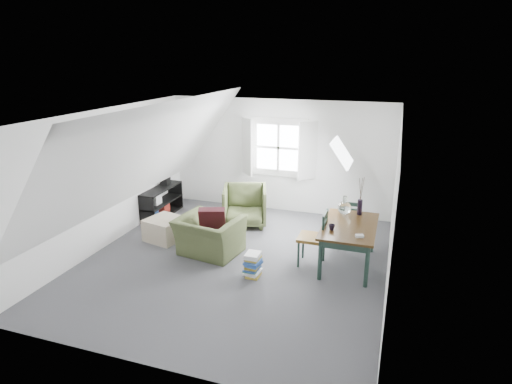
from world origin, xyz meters
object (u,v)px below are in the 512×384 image
(ottoman, at_px, (165,229))
(dining_chair_far, at_px, (353,219))
(dining_table, at_px, (349,230))
(magazine_stack, at_px, (253,265))
(dining_chair_near, at_px, (314,237))
(media_shelf, at_px, (160,204))
(armchair_far, at_px, (245,224))
(armchair_near, at_px, (210,253))

(ottoman, bearing_deg, dining_chair_far, 18.83)
(dining_table, bearing_deg, magazine_stack, -150.32)
(dining_chair_near, bearing_deg, magazine_stack, -66.70)
(dining_table, relative_size, media_shelf, 1.16)
(ottoman, height_order, magazine_stack, ottoman)
(armchair_far, xyz_separation_m, ottoman, (-1.18, -1.22, 0.21))
(ottoman, relative_size, media_shelf, 0.51)
(magazine_stack, bearing_deg, armchair_far, 113.11)
(dining_chair_far, distance_m, dining_chair_near, 1.38)
(armchair_near, xyz_separation_m, armchair_far, (0.12, 1.52, 0.00))
(dining_chair_far, height_order, media_shelf, dining_chair_far)
(dining_chair_far, distance_m, magazine_stack, 2.41)
(armchair_near, height_order, ottoman, ottoman)
(armchair_near, bearing_deg, dining_chair_near, -165.43)
(dining_chair_near, xyz_separation_m, media_shelf, (-3.65, 1.20, -0.21))
(ottoman, height_order, media_shelf, media_shelf)
(armchair_near, relative_size, armchair_far, 1.17)
(armchair_near, bearing_deg, media_shelf, -28.32)
(dining_table, bearing_deg, media_shelf, 163.80)
(armchair_near, distance_m, media_shelf, 2.29)
(dining_chair_far, xyz_separation_m, magazine_stack, (-1.34, -1.99, -0.22))
(dining_table, height_order, magazine_stack, dining_table)
(ottoman, bearing_deg, armchair_far, 45.79)
(armchair_far, bearing_deg, media_shelf, 166.12)
(armchair_far, height_order, dining_table, dining_table)
(armchair_near, bearing_deg, magazine_stack, 161.13)
(dining_chair_near, bearing_deg, media_shelf, -124.90)
(armchair_near, relative_size, dining_chair_near, 1.10)
(dining_chair_far, bearing_deg, dining_chair_near, 83.11)
(armchair_near, xyz_separation_m, dining_chair_near, (1.84, 0.18, 0.50))
(ottoman, xyz_separation_m, dining_chair_near, (2.90, -0.12, 0.29))
(armchair_far, distance_m, magazine_stack, 2.24)
(dining_chair_near, distance_m, magazine_stack, 1.14)
(dining_table, relative_size, magazine_stack, 3.74)
(ottoman, xyz_separation_m, magazine_stack, (2.06, -0.83, -0.02))
(armchair_near, relative_size, magazine_stack, 2.72)
(armchair_near, height_order, dining_chair_far, dining_chair_far)
(armchair_near, height_order, dining_table, dining_table)
(armchair_near, bearing_deg, dining_chair_far, -138.93)
(dining_table, xyz_separation_m, magazine_stack, (-1.39, -0.87, -0.43))
(dining_chair_near, bearing_deg, dining_table, 89.82)
(ottoman, distance_m, dining_chair_far, 3.59)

